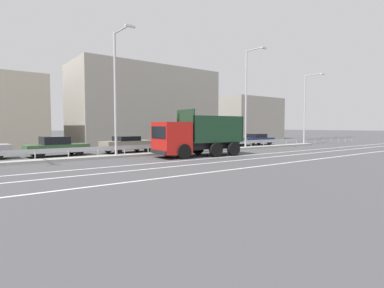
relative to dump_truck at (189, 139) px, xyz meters
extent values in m
plane|color=#424244|center=(3.76, -0.18, -1.31)|extent=(320.00, 320.00, 0.00)
cube|color=silver|center=(0.93, -1.89, -1.30)|extent=(60.35, 0.16, 0.01)
cube|color=silver|center=(0.93, -3.90, -1.30)|extent=(60.35, 0.16, 0.01)
cube|color=silver|center=(0.93, -6.70, -1.30)|extent=(60.35, 0.16, 0.01)
cube|color=gray|center=(3.76, 2.76, -1.22)|extent=(33.19, 1.10, 0.18)
cube|color=#9EA0A5|center=(3.76, 3.66, -0.69)|extent=(60.35, 0.04, 0.32)
cylinder|color=#ADADB2|center=(-9.63, 3.66, -1.00)|extent=(0.09, 0.09, 0.62)
cylinder|color=#ADADB2|center=(-7.57, 3.66, -1.00)|extent=(0.09, 0.09, 0.62)
cylinder|color=#ADADB2|center=(-5.51, 3.66, -1.00)|extent=(0.09, 0.09, 0.62)
cylinder|color=#ADADB2|center=(-3.45, 3.66, -1.00)|extent=(0.09, 0.09, 0.62)
cylinder|color=#ADADB2|center=(-1.39, 3.66, -1.00)|extent=(0.09, 0.09, 0.62)
cylinder|color=#ADADB2|center=(0.67, 3.66, -1.00)|extent=(0.09, 0.09, 0.62)
cylinder|color=#ADADB2|center=(2.73, 3.66, -1.00)|extent=(0.09, 0.09, 0.62)
cylinder|color=#ADADB2|center=(4.79, 3.66, -1.00)|extent=(0.09, 0.09, 0.62)
cylinder|color=#ADADB2|center=(6.85, 3.66, -1.00)|extent=(0.09, 0.09, 0.62)
cylinder|color=#ADADB2|center=(8.91, 3.66, -1.00)|extent=(0.09, 0.09, 0.62)
cylinder|color=#ADADB2|center=(10.97, 3.66, -1.00)|extent=(0.09, 0.09, 0.62)
cylinder|color=#ADADB2|center=(13.03, 3.66, -1.00)|extent=(0.09, 0.09, 0.62)
cylinder|color=#ADADB2|center=(15.09, 3.66, -1.00)|extent=(0.09, 0.09, 0.62)
cylinder|color=#ADADB2|center=(17.15, 3.66, -1.00)|extent=(0.09, 0.09, 0.62)
cylinder|color=#ADADB2|center=(19.21, 3.66, -1.00)|extent=(0.09, 0.09, 0.62)
cylinder|color=#ADADB2|center=(21.27, 3.66, -1.00)|extent=(0.09, 0.09, 0.62)
cylinder|color=#ADADB2|center=(23.33, 3.66, -1.00)|extent=(0.09, 0.09, 0.62)
cylinder|color=#ADADB2|center=(25.39, 3.66, -1.00)|extent=(0.09, 0.09, 0.62)
cylinder|color=#ADADB2|center=(27.45, 3.66, -1.00)|extent=(0.09, 0.09, 0.62)
cylinder|color=#ADADB2|center=(29.51, 3.66, -1.00)|extent=(0.09, 0.09, 0.62)
cylinder|color=#ADADB2|center=(31.57, 3.66, -1.00)|extent=(0.09, 0.09, 0.62)
cylinder|color=#ADADB2|center=(33.63, 3.66, -1.00)|extent=(0.09, 0.09, 0.62)
cube|color=red|center=(-1.45, 0.13, 0.13)|extent=(2.27, 2.70, 2.24)
cube|color=black|center=(-2.48, 0.23, 0.52)|extent=(0.23, 2.16, 0.84)
cube|color=black|center=(-2.51, 0.23, -0.84)|extent=(0.33, 2.47, 0.24)
cube|color=black|center=(1.95, -0.18, -0.52)|extent=(4.87, 1.82, 0.53)
cube|color=#193823|center=(1.95, -0.18, -0.20)|extent=(4.78, 2.83, 0.12)
cube|color=#193823|center=(1.84, -1.34, 0.79)|extent=(4.57, 0.52, 1.86)
cube|color=#193823|center=(2.05, 0.98, 0.79)|extent=(4.57, 0.52, 1.86)
cube|color=#193823|center=(-0.28, 0.03, 1.02)|extent=(0.32, 2.42, 2.32)
cube|color=#193823|center=(4.18, -0.38, 0.79)|extent=(0.32, 2.42, 1.86)
cylinder|color=black|center=(-1.25, -1.13, -0.79)|extent=(1.06, 0.41, 1.04)
cylinder|color=black|center=(-1.03, 1.34, -0.79)|extent=(1.06, 0.41, 1.04)
cylinder|color=black|center=(1.48, -1.38, -0.79)|extent=(1.06, 0.41, 1.04)
cylinder|color=black|center=(1.70, 1.09, -0.79)|extent=(1.06, 0.41, 1.04)
cylinder|color=black|center=(3.14, -1.53, -0.79)|extent=(1.06, 0.41, 1.04)
cylinder|color=black|center=(3.36, 0.93, -0.79)|extent=(1.06, 0.41, 1.04)
cylinder|color=white|center=(6.74, 2.76, -1.12)|extent=(0.16, 0.16, 0.37)
cylinder|color=black|center=(6.74, 2.76, -0.75)|extent=(0.16, 0.16, 0.37)
cylinder|color=white|center=(6.74, 2.76, -0.39)|extent=(0.16, 0.16, 0.37)
cylinder|color=black|center=(6.74, 2.76, -0.02)|extent=(0.16, 0.16, 0.37)
cylinder|color=white|center=(6.74, 2.76, 0.35)|extent=(0.16, 0.16, 0.37)
cylinder|color=#1E4CB2|center=(6.74, 2.76, 0.87)|extent=(0.67, 0.03, 0.67)
cylinder|color=white|center=(6.74, 2.76, 0.87)|extent=(0.73, 0.02, 0.73)
cylinder|color=#ADADB2|center=(-4.49, 2.82, 3.18)|extent=(0.18, 0.18, 8.98)
cylinder|color=#ADADB2|center=(-4.45, 1.64, 7.53)|extent=(0.18, 2.37, 0.10)
cube|color=silver|center=(-4.41, 0.46, 7.45)|extent=(0.71, 0.22, 0.12)
cylinder|color=#ADADB2|center=(9.18, 2.82, 3.59)|extent=(0.18, 0.18, 9.80)
cylinder|color=#ADADB2|center=(9.25, 1.80, 8.34)|extent=(0.23, 2.05, 0.10)
cube|color=silver|center=(9.31, 0.77, 8.26)|extent=(0.71, 0.24, 0.12)
cylinder|color=#ADADB2|center=(19.65, 2.94, 2.93)|extent=(0.18, 0.18, 8.47)
cylinder|color=#ADADB2|center=(19.66, 1.84, 7.01)|extent=(0.11, 2.20, 0.10)
cube|color=silver|center=(19.67, 0.74, 6.93)|extent=(0.70, 0.20, 0.12)
cube|color=#335B33|center=(-7.70, 6.38, -0.71)|extent=(4.53, 2.11, 0.60)
cube|color=black|center=(-7.83, 6.37, -0.11)|extent=(1.95, 1.73, 0.59)
cylinder|color=black|center=(-6.39, 7.34, -1.01)|extent=(0.61, 0.24, 0.60)
cylinder|color=black|center=(-6.28, 5.59, -1.01)|extent=(0.61, 0.24, 0.60)
cylinder|color=black|center=(-9.12, 7.16, -1.01)|extent=(0.61, 0.24, 0.60)
cylinder|color=black|center=(-9.01, 5.42, -1.01)|extent=(0.61, 0.24, 0.60)
cube|color=gray|center=(-2.04, 6.05, -0.65)|extent=(4.64, 2.22, 0.72)
cube|color=black|center=(-2.17, 6.04, -0.10)|extent=(2.02, 1.79, 0.39)
cylinder|color=black|center=(-0.71, 7.05, -1.01)|extent=(0.61, 0.25, 0.60)
cylinder|color=black|center=(-0.57, 5.28, -1.01)|extent=(0.61, 0.25, 0.60)
cylinder|color=black|center=(-3.50, 6.83, -1.01)|extent=(0.61, 0.25, 0.60)
cylinder|color=black|center=(-3.36, 5.06, -1.01)|extent=(0.61, 0.25, 0.60)
cube|color=#335B33|center=(4.61, 6.58, -0.64)|extent=(4.55, 1.94, 0.73)
cube|color=black|center=(4.75, 6.59, -0.02)|extent=(1.95, 1.61, 0.51)
cylinder|color=black|center=(3.27, 5.70, -1.01)|extent=(0.61, 0.23, 0.60)
cylinder|color=black|center=(3.19, 7.33, -1.01)|extent=(0.61, 0.23, 0.60)
cylinder|color=black|center=(6.04, 5.83, -1.01)|extent=(0.61, 0.23, 0.60)
cylinder|color=black|center=(5.96, 7.47, -1.01)|extent=(0.61, 0.23, 0.60)
cube|color=#335B33|center=(9.73, 6.05, -0.66)|extent=(4.87, 2.23, 0.69)
cube|color=black|center=(9.87, 6.06, -0.05)|extent=(2.10, 1.82, 0.52)
cylinder|color=black|center=(8.32, 5.04, -1.01)|extent=(0.61, 0.24, 0.60)
cylinder|color=black|center=(8.20, 6.86, -1.01)|extent=(0.61, 0.24, 0.60)
cylinder|color=black|center=(11.26, 5.24, -1.01)|extent=(0.61, 0.24, 0.60)
cylinder|color=black|center=(11.14, 7.06, -1.01)|extent=(0.61, 0.24, 0.60)
cube|color=navy|center=(14.91, 6.41, -0.71)|extent=(4.65, 2.26, 0.59)
cube|color=black|center=(15.05, 6.40, -0.19)|extent=(2.02, 1.82, 0.46)
cylinder|color=black|center=(13.45, 5.62, -1.01)|extent=(0.61, 0.25, 0.60)
cylinder|color=black|center=(13.59, 7.43, -1.01)|extent=(0.61, 0.25, 0.60)
cylinder|color=black|center=(16.24, 5.40, -1.01)|extent=(0.61, 0.25, 0.60)
cylinder|color=black|center=(16.38, 7.21, -1.01)|extent=(0.61, 0.25, 0.60)
cube|color=gray|center=(5.23, 16.39, 3.45)|extent=(17.74, 8.22, 9.51)
cube|color=gray|center=(26.91, 19.53, 2.31)|extent=(11.13, 9.22, 7.23)
camera|label=1|loc=(-13.20, -17.75, 0.94)|focal=28.00mm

